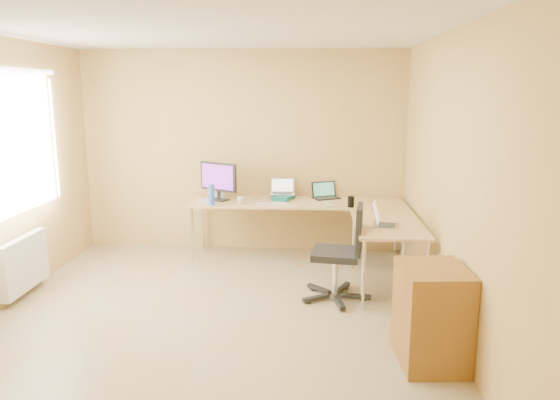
# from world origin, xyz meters

# --- Properties ---
(floor) EXTENTS (4.50, 4.50, 0.00)m
(floor) POSITION_xyz_m (0.00, 0.00, 0.00)
(floor) COLOR #9F8960
(floor) RESTS_ON ground
(ceiling) EXTENTS (4.50, 4.50, 0.00)m
(ceiling) POSITION_xyz_m (0.00, 0.00, 2.60)
(ceiling) COLOR white
(ceiling) RESTS_ON ground
(wall_back) EXTENTS (4.50, 0.00, 4.50)m
(wall_back) POSITION_xyz_m (0.00, 2.25, 1.30)
(wall_back) COLOR tan
(wall_back) RESTS_ON ground
(wall_front) EXTENTS (4.50, 0.00, 4.50)m
(wall_front) POSITION_xyz_m (0.00, -2.25, 1.30)
(wall_front) COLOR tan
(wall_front) RESTS_ON ground
(wall_right) EXTENTS (0.00, 4.50, 4.50)m
(wall_right) POSITION_xyz_m (2.10, 0.00, 1.30)
(wall_right) COLOR tan
(wall_right) RESTS_ON ground
(desk_main) EXTENTS (2.65, 0.70, 0.73)m
(desk_main) POSITION_xyz_m (0.72, 1.85, 0.36)
(desk_main) COLOR tan
(desk_main) RESTS_ON ground
(desk_return) EXTENTS (0.70, 1.30, 0.73)m
(desk_return) POSITION_xyz_m (1.70, 0.85, 0.36)
(desk_return) COLOR tan
(desk_return) RESTS_ON ground
(monitor) EXTENTS (0.57, 0.45, 0.48)m
(monitor) POSITION_xyz_m (-0.26, 1.85, 0.97)
(monitor) COLOR black
(monitor) RESTS_ON desk_main
(book_stack) EXTENTS (0.30, 0.34, 0.05)m
(book_stack) POSITION_xyz_m (0.54, 1.96, 0.75)
(book_stack) COLOR #0D5D5C
(book_stack) RESTS_ON desk_main
(laptop_center) EXTENTS (0.32, 0.25, 0.20)m
(laptop_center) POSITION_xyz_m (0.53, 2.05, 0.88)
(laptop_center) COLOR #B7B7B7
(laptop_center) RESTS_ON desk_main
(laptop_black) EXTENTS (0.40, 0.36, 0.21)m
(laptop_black) POSITION_xyz_m (1.09, 2.05, 0.83)
(laptop_black) COLOR black
(laptop_black) RESTS_ON desk_main
(keyboard) EXTENTS (0.39, 0.16, 0.02)m
(keyboard) POSITION_xyz_m (0.42, 1.63, 0.74)
(keyboard) COLOR silver
(keyboard) RESTS_ON desk_main
(mouse) EXTENTS (0.10, 0.07, 0.03)m
(mouse) POSITION_xyz_m (1.11, 1.55, 0.75)
(mouse) COLOR silver
(mouse) RESTS_ON desk_main
(mug) EXTENTS (0.12, 0.12, 0.09)m
(mug) POSITION_xyz_m (0.04, 1.65, 0.77)
(mug) COLOR beige
(mug) RESTS_ON desk_main
(cd_stack) EXTENTS (0.15, 0.15, 0.03)m
(cd_stack) POSITION_xyz_m (0.22, 1.83, 0.75)
(cd_stack) COLOR silver
(cd_stack) RESTS_ON desk_main
(water_bottle) EXTENTS (0.08, 0.08, 0.26)m
(water_bottle) POSITION_xyz_m (-0.30, 1.55, 0.86)
(water_bottle) COLOR blue
(water_bottle) RESTS_ON desk_main
(papers) EXTENTS (0.26, 0.31, 0.01)m
(papers) POSITION_xyz_m (-0.40, 1.78, 0.73)
(papers) COLOR silver
(papers) RESTS_ON desk_main
(white_box) EXTENTS (0.26, 0.22, 0.08)m
(white_box) POSITION_xyz_m (-0.30, 2.05, 0.77)
(white_box) COLOR silver
(white_box) RESTS_ON desk_main
(desk_fan) EXTENTS (0.22, 0.22, 0.27)m
(desk_fan) POSITION_xyz_m (-0.23, 2.05, 0.86)
(desk_fan) COLOR silver
(desk_fan) RESTS_ON desk_main
(black_cup) EXTENTS (0.10, 0.10, 0.13)m
(black_cup) POSITION_xyz_m (1.36, 1.55, 0.79)
(black_cup) COLOR black
(black_cup) RESTS_ON desk_main
(laptop_return) EXTENTS (0.37, 0.32, 0.22)m
(laptop_return) POSITION_xyz_m (1.65, 0.66, 0.84)
(laptop_return) COLOR silver
(laptop_return) RESTS_ON desk_return
(office_chair) EXTENTS (0.67, 0.67, 0.99)m
(office_chair) POSITION_xyz_m (1.14, 0.52, 0.50)
(office_chair) COLOR black
(office_chair) RESTS_ON ground
(cabinet) EXTENTS (0.52, 0.63, 0.83)m
(cabinet) POSITION_xyz_m (1.83, -0.73, 0.36)
(cabinet) COLOR brown
(cabinet) RESTS_ON ground
(radiator) EXTENTS (0.09, 0.80, 0.55)m
(radiator) POSITION_xyz_m (-2.03, 0.40, 0.35)
(radiator) COLOR white
(radiator) RESTS_ON ground
(window) EXTENTS (0.10, 1.80, 1.40)m
(window) POSITION_xyz_m (-2.05, 0.40, 1.55)
(window) COLOR white
(window) RESTS_ON wall_left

